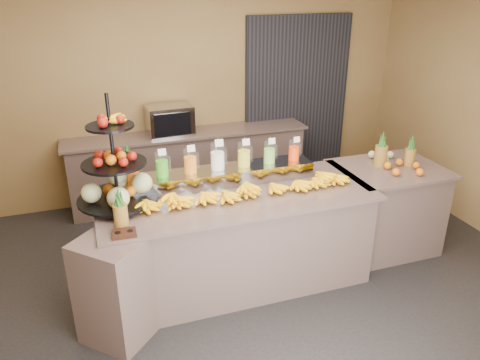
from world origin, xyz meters
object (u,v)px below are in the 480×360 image
condiment_caddy (124,233)px  fruit_stand (122,177)px  pitcher_tray (218,176)px  banana_heap (249,188)px  oven_warmer (170,120)px  right_fruit_pile (399,162)px

condiment_caddy → fruit_stand: bearing=83.7°
pitcher_tray → banana_heap: size_ratio=0.91×
fruit_stand → oven_warmer: bearing=55.0°
pitcher_tray → right_fruit_pile: (1.86, -0.23, -0.01)m
pitcher_tray → fruit_stand: fruit_stand is taller
oven_warmer → pitcher_tray: bearing=-87.9°
pitcher_tray → banana_heap: banana_heap is taller
pitcher_tray → fruit_stand: size_ratio=1.91×
banana_heap → fruit_stand: (-1.08, 0.18, 0.18)m
fruit_stand → right_fruit_pile: bearing=-14.1°
right_fruit_pile → oven_warmer: oven_warmer is taller
banana_heap → oven_warmer: size_ratio=3.71×
fruit_stand → condiment_caddy: size_ratio=5.33×
fruit_stand → right_fruit_pile: fruit_stand is taller
pitcher_tray → banana_heap: bearing=-58.4°
pitcher_tray → oven_warmer: bearing=94.4°
fruit_stand → condiment_caddy: 0.61m
banana_heap → condiment_caddy: banana_heap is taller
oven_warmer → fruit_stand: bearing=-115.1°
banana_heap → condiment_caddy: size_ratio=11.20×
condiment_caddy → right_fruit_pile: size_ratio=0.45×
banana_heap → fruit_stand: 1.11m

